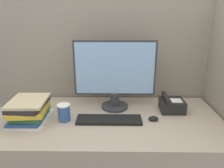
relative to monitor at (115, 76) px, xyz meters
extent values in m
cube|color=gray|center=(-0.04, 0.24, -0.21)|extent=(1.97, 0.04, 1.62)
cube|color=tan|center=(-0.04, -0.18, -0.64)|extent=(1.57, 0.77, 0.76)
cylinder|color=#333338|center=(0.00, 0.00, -0.25)|extent=(0.21, 0.21, 0.02)
cylinder|color=#333338|center=(0.00, 0.00, -0.19)|extent=(0.07, 0.07, 0.10)
cube|color=#333338|center=(0.00, 0.00, 0.05)|extent=(0.60, 0.02, 0.41)
cube|color=#8CB7E5|center=(0.00, -0.01, 0.05)|extent=(0.58, 0.01, 0.38)
cube|color=black|center=(-0.04, -0.22, -0.25)|extent=(0.44, 0.13, 0.02)
ellipsoid|color=black|center=(0.27, -0.21, -0.24)|extent=(0.07, 0.05, 0.03)
cylinder|color=#335999|center=(-0.34, -0.22, -0.20)|extent=(0.08, 0.08, 0.11)
cylinder|color=white|center=(-0.34, -0.22, -0.14)|extent=(0.09, 0.09, 0.01)
cube|color=silver|center=(-0.57, -0.21, -0.25)|extent=(0.24, 0.30, 0.02)
cube|color=#264C8C|center=(-0.58, -0.23, -0.23)|extent=(0.21, 0.26, 0.02)
cube|color=#38723F|center=(-0.57, -0.21, -0.20)|extent=(0.20, 0.25, 0.04)
cube|color=gold|center=(-0.57, -0.23, -0.17)|extent=(0.24, 0.26, 0.03)
cube|color=#262628|center=(-0.58, -0.22, -0.14)|extent=(0.22, 0.29, 0.03)
cube|color=#C6B78C|center=(-0.58, -0.22, -0.11)|extent=(0.24, 0.27, 0.02)
cube|color=black|center=(0.43, -0.05, -0.21)|extent=(0.17, 0.16, 0.09)
cube|color=white|center=(0.45, -0.07, -0.17)|extent=(0.08, 0.07, 0.00)
cylinder|color=black|center=(0.38, -0.05, -0.15)|extent=(0.04, 0.18, 0.04)
camera|label=1|loc=(0.00, -1.55, 0.46)|focal=35.00mm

